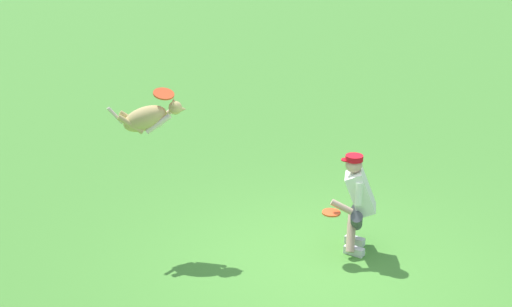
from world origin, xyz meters
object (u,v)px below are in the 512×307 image
object	(u,v)px
dog	(149,118)
frisbee_held	(332,213)
frisbee_flying	(164,94)
person	(357,200)

from	to	relation	value
dog	frisbee_held	size ratio (longest dim) A/B	3.54
frisbee_flying	dog	bearing A→B (deg)	57.88
person	dog	distance (m)	2.82
frisbee_flying	frisbee_held	bearing A→B (deg)	-161.69
dog	frisbee_flying	size ratio (longest dim) A/B	3.07
person	frisbee_flying	world-z (taller)	frisbee_flying
person	frisbee_flying	distance (m)	2.77
frisbee_held	person	bearing A→B (deg)	-117.14
person	dog	size ratio (longest dim) A/B	1.58
frisbee_held	frisbee_flying	bearing A→B (deg)	18.31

